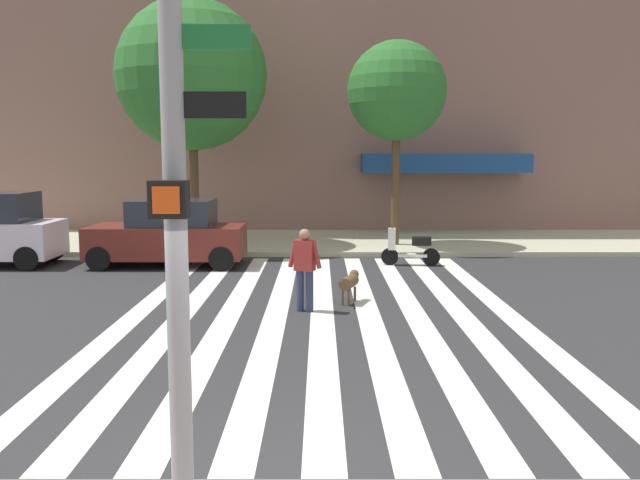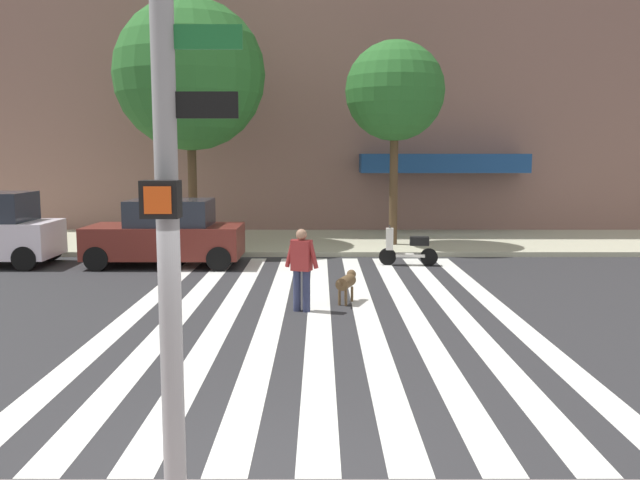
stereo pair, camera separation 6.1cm
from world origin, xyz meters
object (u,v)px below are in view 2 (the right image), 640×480
at_px(traffic_light_pole, 164,95).
at_px(parked_car_behind_first, 168,234).
at_px(dog_on_leash, 348,282).
at_px(pedestrian_dog_walker, 303,265).
at_px(street_tree_nearest, 191,75).
at_px(parked_scooter, 409,248).
at_px(street_tree_middle, 396,92).

distance_m(traffic_light_pole, parked_car_behind_first, 13.82).
bearing_deg(dog_on_leash, pedestrian_dog_walker, -140.64).
relative_size(parked_car_behind_first, street_tree_nearest, 0.53).
relative_size(traffic_light_pole, parked_scooter, 3.55).
height_order(parked_car_behind_first, dog_on_leash, parked_car_behind_first).
relative_size(parked_car_behind_first, parked_scooter, 2.59).
bearing_deg(traffic_light_pole, street_tree_middle, 77.82).
distance_m(parked_car_behind_first, dog_on_leash, 6.74).
distance_m(parked_scooter, pedestrian_dog_walker, 6.17).
relative_size(parked_car_behind_first, pedestrian_dog_walker, 2.58).
distance_m(parked_car_behind_first, street_tree_middle, 8.52).
xyz_separation_m(traffic_light_pole, pedestrian_dog_walker, (0.81, 7.76, -2.59)).
bearing_deg(dog_on_leash, street_tree_nearest, 119.90).
bearing_deg(parked_scooter, traffic_light_pole, -105.36).
relative_size(traffic_light_pole, parked_car_behind_first, 1.37).
xyz_separation_m(parked_scooter, street_tree_middle, (-0.07, 3.28, 4.59)).
bearing_deg(parked_scooter, pedestrian_dog_walker, -117.31).
height_order(pedestrian_dog_walker, dog_on_leash, pedestrian_dog_walker).
bearing_deg(traffic_light_pole, parked_scooter, 74.64).
height_order(parked_car_behind_first, parked_scooter, parked_car_behind_first).
xyz_separation_m(parked_scooter, pedestrian_dog_walker, (-2.82, -5.47, 0.45)).
height_order(street_tree_middle, pedestrian_dog_walker, street_tree_middle).
distance_m(parked_car_behind_first, pedestrian_dog_walker, 6.70).
bearing_deg(pedestrian_dog_walker, street_tree_nearest, 113.04).
distance_m(street_tree_middle, pedestrian_dog_walker, 10.06).
bearing_deg(street_tree_nearest, parked_car_behind_first, -91.13).
bearing_deg(parked_car_behind_first, parked_scooter, 0.15).
height_order(traffic_light_pole, street_tree_nearest, street_tree_nearest).
bearing_deg(parked_scooter, street_tree_nearest, 151.98).
relative_size(traffic_light_pole, street_tree_nearest, 0.73).
bearing_deg(street_tree_middle, parked_scooter, -88.77).
bearing_deg(pedestrian_dog_walker, traffic_light_pole, -95.96).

